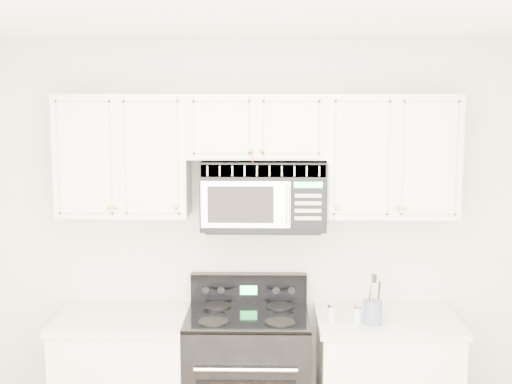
{
  "coord_description": "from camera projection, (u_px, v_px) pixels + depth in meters",
  "views": [
    {
      "loc": [
        0.08,
        -2.77,
        2.29
      ],
      "look_at": [
        0.0,
        1.3,
        1.71
      ],
      "focal_mm": 50.0,
      "sensor_mm": 36.0,
      "label": 1
    }
  ],
  "objects": [
    {
      "name": "room",
      "position": [
        250.0,
        337.0,
        2.89
      ],
      "size": [
        3.51,
        3.51,
        2.61
      ],
      "color": "#A4834A",
      "rests_on": "ground"
    },
    {
      "name": "upper_cabinets",
      "position": [
        257.0,
        149.0,
        4.36
      ],
      "size": [
        2.44,
        0.37,
        0.75
      ],
      "color": "white",
      "rests_on": "ground"
    },
    {
      "name": "utensil_crock",
      "position": [
        373.0,
        312.0,
        4.2
      ],
      "size": [
        0.11,
        0.11,
        0.3
      ],
      "color": "slate",
      "rests_on": "base_cabinet_right"
    },
    {
      "name": "microwave",
      "position": [
        263.0,
        194.0,
        4.37
      ],
      "size": [
        0.76,
        0.43,
        0.42
      ],
      "color": "black",
      "rests_on": "ground"
    },
    {
      "name": "shaker_pepper",
      "position": [
        358.0,
        314.0,
        4.23
      ],
      "size": [
        0.05,
        0.05,
        0.11
      ],
      "color": "silver",
      "rests_on": "base_cabinet_right"
    },
    {
      "name": "shaker_salt",
      "position": [
        331.0,
        313.0,
        4.25
      ],
      "size": [
        0.05,
        0.05,
        0.11
      ],
      "color": "silver",
      "rests_on": "base_cabinet_right"
    },
    {
      "name": "range",
      "position": [
        248.0,
        384.0,
        4.42
      ],
      "size": [
        0.75,
        0.68,
        1.12
      ],
      "color": "black",
      "rests_on": "ground"
    }
  ]
}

